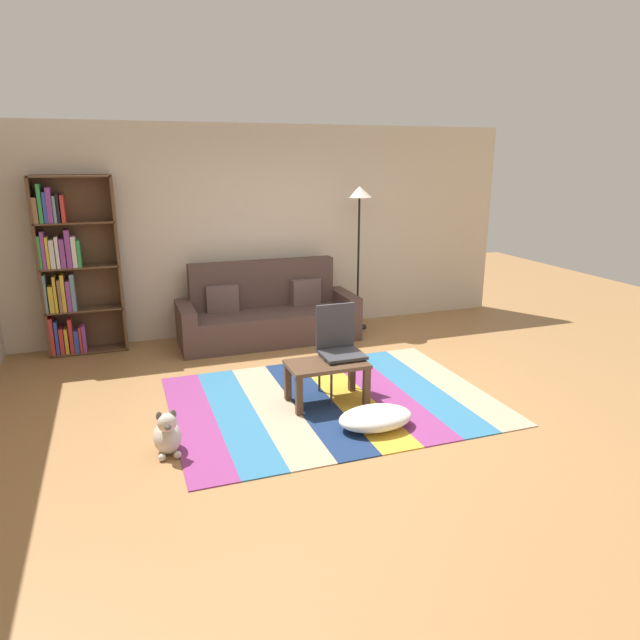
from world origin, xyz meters
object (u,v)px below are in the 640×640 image
Objects in this scene: dog at (167,435)px; standing_lamp at (359,211)px; pouf at (376,418)px; couch at (268,314)px; bookshelf at (70,270)px; folding_chair at (338,342)px; tv_remote at (330,362)px; coffee_table at (327,370)px.

standing_lamp reaches higher than dog.
dog reaches higher than pouf.
bookshelf reaches higher than couch.
bookshelf is 3.38m from folding_chair.
tv_remote is at bearing -88.74° from couch.
standing_lamp is (2.81, 2.71, 1.44)m from dog.
couch reaches higher than tv_remote.
couch is 3.02m from dog.
bookshelf reaches higher than folding_chair.
standing_lamp is 2.85m from tv_remote.
tv_remote is (0.05, -2.17, 0.09)m from couch.
couch is 1.82m from standing_lamp.
standing_lamp reaches higher than coffee_table.
dog is at bearing -162.54° from coffee_table.
bookshelf reaches higher than dog.
standing_lamp is 2.54m from folding_chair.
pouf is 0.74× the size of folding_chair.
standing_lamp reaches higher than tv_remote.
bookshelf is 1.09× the size of standing_lamp.
folding_chair is at bearing -118.05° from standing_lamp.
pouf is (0.24, -2.78, -0.24)m from couch.
bookshelf is 3.41m from coffee_table.
standing_lamp reaches higher than pouf.
tv_remote is 0.17× the size of folding_chair.
standing_lamp is 12.81× the size of tv_remote.
coffee_table is 0.39× the size of standing_lamp.
coffee_table is at bearing 110.11° from tv_remote.
folding_chair is (0.19, 0.19, 0.20)m from coffee_table.
pouf is at bearing -50.14° from folding_chair.
folding_chair is at bearing 44.85° from coffee_table.
pouf is 1.75m from dog.
tv_remote is (2.34, -2.45, -0.60)m from bookshelf.
standing_lamp is at bearing 50.35° from tv_remote.
bookshelf is (-2.29, 0.28, 0.68)m from couch.
standing_lamp is (1.07, 2.88, 1.50)m from pouf.
folding_chair is (0.22, -1.94, 0.20)m from couch.
standing_lamp reaches higher than folding_chair.
couch reaches higher than coffee_table.
tv_remote is at bearing -119.02° from standing_lamp.
standing_lamp is (3.60, -0.18, 0.58)m from bookshelf.
folding_chair is (0.17, 0.23, 0.11)m from tv_remote.
tv_remote is (-0.19, 0.62, 0.32)m from pouf.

